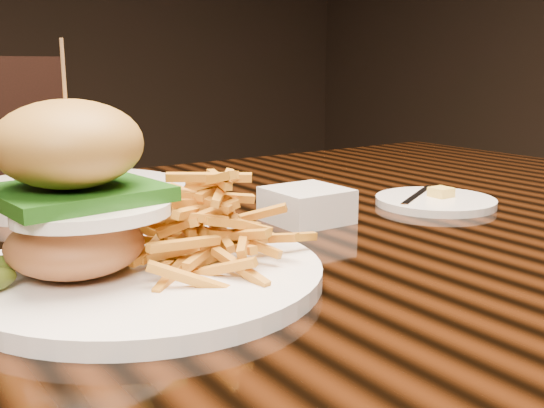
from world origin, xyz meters
TOP-DOWN VIEW (x-y plane):
  - dining_table at (0.00, 0.00)m, footprint 1.60×0.90m
  - burger_plate at (-0.15, -0.12)m, footprint 0.30×0.30m
  - side_saucer at (0.29, -0.06)m, footprint 0.16×0.16m
  - ramekin at (0.10, -0.03)m, footprint 0.10×0.10m
  - far_dish at (-0.09, 0.26)m, footprint 0.31×0.31m

SIDE VIEW (x-z plane):
  - dining_table at x=0.00m, z-range 0.30..1.05m
  - side_saucer at x=0.29m, z-range 0.74..0.77m
  - far_dish at x=-0.09m, z-range 0.72..0.82m
  - ramekin at x=0.10m, z-range 0.75..0.79m
  - burger_plate at x=-0.15m, z-range 0.70..0.91m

